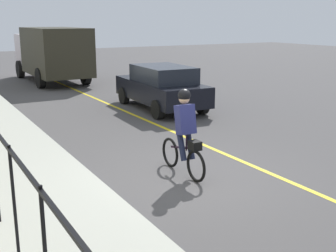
# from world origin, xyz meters

# --- Properties ---
(ground_plane) EXTENTS (80.00, 80.00, 0.00)m
(ground_plane) POSITION_xyz_m (0.00, 0.00, 0.00)
(ground_plane) COLOR #4A4748
(lane_line_centre) EXTENTS (36.00, 0.12, 0.01)m
(lane_line_centre) POSITION_xyz_m (0.00, -1.60, 0.00)
(lane_line_centre) COLOR yellow
(lane_line_centre) RESTS_ON ground
(sidewalk) EXTENTS (40.00, 3.20, 0.15)m
(sidewalk) POSITION_xyz_m (0.00, 3.40, 0.07)
(sidewalk) COLOR #AEAFA3
(sidewalk) RESTS_ON ground
(cyclist_lead) EXTENTS (1.71, 0.37, 1.83)m
(cyclist_lead) POSITION_xyz_m (0.20, 0.03, 0.91)
(cyclist_lead) COLOR black
(cyclist_lead) RESTS_ON ground
(patrol_sedan) EXTENTS (4.48, 2.10, 1.58)m
(patrol_sedan) POSITION_xyz_m (6.46, -2.92, 0.82)
(patrol_sedan) COLOR black
(patrol_sedan) RESTS_ON ground
(box_truck_background) EXTENTS (6.73, 2.58, 2.78)m
(box_truck_background) POSITION_xyz_m (15.46, -1.46, 1.55)
(box_truck_background) COLOR #2D2B1F
(box_truck_background) RESTS_ON ground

